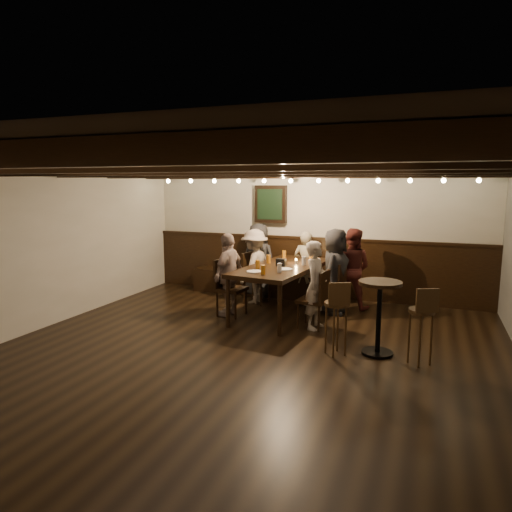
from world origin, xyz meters
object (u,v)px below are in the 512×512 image
at_px(chair_left_near, 256,288).
at_px(person_left_near, 254,266).
at_px(dining_table, 282,270).
at_px(person_bench_right, 351,268).
at_px(bar_stool_right, 420,336).
at_px(high_top_table, 379,307).
at_px(person_bench_left, 258,260).
at_px(person_right_far, 316,285).
at_px(chair_left_far, 231,298).
at_px(bar_stool_left, 336,327).
at_px(person_bench_centre, 306,266).
at_px(chair_right_far, 313,310).
at_px(person_left_far, 229,274).
at_px(chair_right_near, 332,297).
at_px(person_right_near, 335,271).

bearing_deg(chair_left_near, person_left_near, -90.00).
xyz_separation_m(dining_table, person_bench_right, (1.00, 0.79, -0.05)).
relative_size(dining_table, bar_stool_right, 2.37).
bearing_deg(high_top_table, bar_stool_right, -17.14).
xyz_separation_m(person_bench_left, person_right_far, (1.49, -1.53, -0.05)).
height_order(chair_left_far, bar_stool_left, bar_stool_left).
relative_size(chair_left_near, person_bench_centre, 0.71).
height_order(chair_left_near, person_bench_left, person_bench_left).
relative_size(chair_right_far, person_left_far, 0.65).
distance_m(person_bench_left, bar_stool_left, 3.20).
xyz_separation_m(person_bench_centre, person_left_near, (-0.81, -0.51, 0.03)).
bearing_deg(bar_stool_right, person_left_near, 121.37).
relative_size(chair_right_near, person_right_far, 0.65).
height_order(chair_left_far, person_left_near, person_left_near).
distance_m(person_bench_left, person_bench_centre, 0.91).
height_order(person_bench_centre, person_right_far, person_right_far).
xyz_separation_m(chair_left_far, person_bench_right, (1.76, 1.16, 0.41)).
distance_m(chair_left_near, chair_right_near, 1.44).
distance_m(chair_right_far, bar_stool_right, 1.78).
bearing_deg(bar_stool_left, chair_right_near, 78.31).
xyz_separation_m(person_left_far, bar_stool_left, (1.98, -1.13, -0.32)).
bearing_deg(chair_right_near, person_left_near, 90.00).
relative_size(person_left_near, person_left_far, 0.99).
distance_m(dining_table, bar_stool_left, 1.95).
distance_m(person_left_near, person_right_far, 1.75).
xyz_separation_m(dining_table, person_right_far, (0.69, -0.53, -0.09)).
bearing_deg(bar_stool_left, person_bench_right, 70.28).
relative_size(person_bench_left, person_right_far, 1.07).
distance_m(person_bench_left, person_left_far, 1.36).
bearing_deg(chair_left_far, bar_stool_left, 66.50).
distance_m(chair_left_near, person_right_far, 1.76).
bearing_deg(dining_table, chair_right_far, -32.06).
height_order(chair_left_near, chair_left_far, chair_left_far).
bearing_deg(person_right_near, person_right_far, 180.00).
bearing_deg(person_bench_centre, person_left_far, 63.43).
height_order(person_bench_centre, person_bench_right, person_bench_right).
distance_m(bar_stool_left, bar_stool_right, 1.00).
height_order(high_top_table, bar_stool_right, bar_stool_right).
bearing_deg(person_bench_left, chair_right_near, 164.46).
bearing_deg(bar_stool_left, person_bench_left, 103.97).
xyz_separation_m(chair_left_far, person_bench_left, (-0.03, 1.36, 0.42)).
distance_m(person_bench_centre, person_left_near, 0.96).
bearing_deg(bar_stool_right, person_left_far, 135.88).
distance_m(chair_right_far, high_top_table, 1.32).
distance_m(person_left_near, person_right_near, 1.50).
distance_m(person_right_near, high_top_table, 1.88).
xyz_separation_m(chair_right_near, person_bench_centre, (-0.65, 0.68, 0.38)).
relative_size(chair_left_near, chair_right_far, 1.04).
xyz_separation_m(person_bench_centre, bar_stool_right, (2.07, -2.49, -0.29)).
distance_m(chair_left_near, person_left_far, 0.99).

